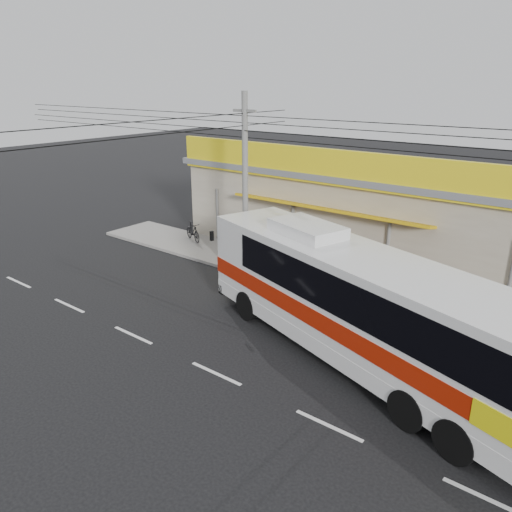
{
  "coord_description": "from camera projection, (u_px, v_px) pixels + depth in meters",
  "views": [
    {
      "loc": [
        9.19,
        -12.24,
        8.59
      ],
      "look_at": [
        -1.95,
        2.0,
        2.19
      ],
      "focal_mm": 35.0,
      "sensor_mm": 36.0,
      "label": 1
    }
  ],
  "objects": [
    {
      "name": "storefront_building",
      "position": [
        403.0,
        212.0,
        25.1
      ],
      "size": [
        22.6,
        9.2,
        5.7
      ],
      "color": "gray",
      "rests_on": "ground"
    },
    {
      "name": "utility_pole",
      "position": [
        245.0,
        126.0,
        21.51
      ],
      "size": [
        34.0,
        14.0,
        8.17
      ],
      "color": "slate",
      "rests_on": "ground"
    },
    {
      "name": "motorbike_red",
      "position": [
        272.0,
        252.0,
        24.24
      ],
      "size": [
        2.22,
        1.68,
        1.12
      ],
      "primitive_type": "imported",
      "rotation": [
        0.0,
        0.0,
        2.08
      ],
      "color": "maroon",
      "rests_on": "sidewalk"
    },
    {
      "name": "sidewalk",
      "position": [
        348.0,
        287.0,
        21.72
      ],
      "size": [
        30.0,
        3.2,
        0.15
      ],
      "primitive_type": "cube",
      "color": "gray",
      "rests_on": "ground"
    },
    {
      "name": "lane_markings",
      "position": [
        216.0,
        374.0,
        15.44
      ],
      "size": [
        50.0,
        0.12,
        0.01
      ],
      "primitive_type": null,
      "color": "silver",
      "rests_on": "ground"
    },
    {
      "name": "motorbike_dark",
      "position": [
        193.0,
        231.0,
        27.59
      ],
      "size": [
        1.8,
        1.12,
        1.05
      ],
      "primitive_type": "imported",
      "rotation": [
        0.0,
        0.0,
        1.18
      ],
      "color": "black",
      "rests_on": "sidewalk"
    },
    {
      "name": "ground",
      "position": [
        265.0,
        342.0,
        17.29
      ],
      "size": [
        120.0,
        120.0,
        0.0
      ],
      "primitive_type": "plane",
      "color": "black",
      "rests_on": "ground"
    },
    {
      "name": "coach_bus",
      "position": [
        366.0,
        304.0,
        15.18
      ],
      "size": [
        13.27,
        6.65,
        4.02
      ],
      "rotation": [
        0.0,
        0.0,
        -0.31
      ],
      "color": "silver",
      "rests_on": "ground"
    }
  ]
}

